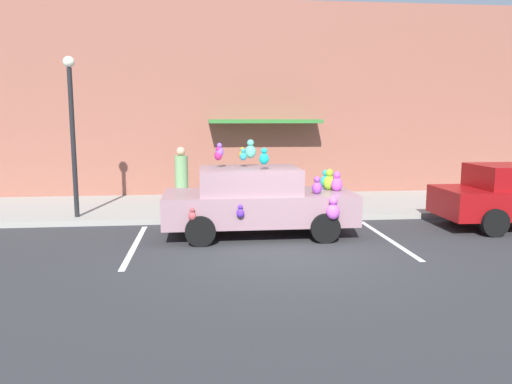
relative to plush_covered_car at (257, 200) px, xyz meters
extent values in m
plane|color=#2D2D30|center=(0.36, -1.69, -0.80)|extent=(60.00, 60.00, 0.00)
cube|color=gray|center=(0.36, 3.31, -0.73)|extent=(24.00, 4.00, 0.15)
cube|color=brown|center=(0.36, 5.46, 2.40)|extent=(24.00, 0.30, 6.40)
cube|color=#2F722D|center=(0.78, 4.91, 1.75)|extent=(3.60, 1.10, 0.12)
cube|color=silver|center=(2.83, -0.69, -0.80)|extent=(0.12, 3.60, 0.01)
cube|color=silver|center=(-2.67, -0.69, -0.80)|extent=(0.12, 3.60, 0.01)
cube|color=gray|center=(0.03, 0.00, -0.16)|extent=(4.29, 1.77, 0.68)
cube|color=gray|center=(-0.18, 0.00, 0.46)|extent=(2.23, 1.56, 0.56)
cylinder|color=black|center=(1.36, 0.89, -0.48)|extent=(0.64, 0.22, 0.64)
cylinder|color=black|center=(1.36, -0.88, -0.48)|extent=(0.64, 0.22, 0.64)
cylinder|color=black|center=(-1.30, 0.89, -0.48)|extent=(0.64, 0.22, 0.64)
cylinder|color=black|center=(-1.30, -0.88, -0.48)|extent=(0.64, 0.22, 0.64)
ellipsoid|color=purple|center=(1.28, -0.39, 0.32)|extent=(0.23, 0.19, 0.27)
sphere|color=purple|center=(1.28, -0.39, 0.50)|extent=(0.15, 0.15, 0.15)
ellipsoid|color=#0F9890|center=(0.09, -0.48, 0.98)|extent=(0.21, 0.17, 0.25)
sphere|color=#0F9890|center=(0.09, -0.48, 1.15)|extent=(0.13, 0.13, 0.13)
ellipsoid|color=#C448E6|center=(1.84, 0.00, 0.34)|extent=(0.26, 0.22, 0.31)
sphere|color=#C448E6|center=(1.84, 0.00, 0.55)|extent=(0.17, 0.17, 0.17)
ellipsoid|color=#4DB093|center=(-0.12, 0.37, 1.08)|extent=(0.25, 0.21, 0.30)
sphere|color=#4DB093|center=(-0.12, 0.37, 1.28)|extent=(0.16, 0.16, 0.16)
ellipsoid|color=#5D2D9D|center=(0.97, 0.46, 0.30)|extent=(0.19, 0.16, 0.23)
sphere|color=#5D2D9D|center=(0.97, 0.46, 0.46)|extent=(0.12, 0.12, 0.12)
ellipsoid|color=#3F9C62|center=(1.02, 0.45, 0.29)|extent=(0.19, 0.16, 0.23)
sphere|color=#3F9C62|center=(1.02, 0.45, 0.45)|extent=(0.12, 0.12, 0.12)
ellipsoid|color=#C951D3|center=(1.50, -1.00, -0.11)|extent=(0.28, 0.23, 0.34)
sphere|color=#C951D3|center=(1.50, -1.00, 0.12)|extent=(0.18, 0.18, 0.18)
ellipsoid|color=#9F791C|center=(-0.33, 0.20, 1.02)|extent=(0.16, 0.13, 0.19)
sphere|color=#9F791C|center=(-0.33, 0.20, 1.15)|extent=(0.10, 0.10, 0.10)
ellipsoid|color=#A83E42|center=(-1.45, -0.95, -0.15)|extent=(0.16, 0.13, 0.19)
sphere|color=#A83E42|center=(-1.45, -0.95, -0.02)|extent=(0.10, 0.10, 0.10)
ellipsoid|color=#7A47CE|center=(-0.85, 0.10, 1.10)|extent=(0.18, 0.15, 0.21)
sphere|color=#7A47CE|center=(-0.85, 0.10, 1.24)|extent=(0.12, 0.12, 0.12)
ellipsoid|color=#A41E61|center=(-0.88, 0.09, 1.01)|extent=(0.18, 0.14, 0.21)
sphere|color=#A41E61|center=(-0.88, 0.09, 1.16)|extent=(0.11, 0.11, 0.11)
ellipsoid|color=#5227B3|center=(-0.46, -0.95, -0.11)|extent=(0.16, 0.13, 0.19)
sphere|color=#5227B3|center=(-0.46, -0.95, 0.02)|extent=(0.10, 0.10, 0.10)
ellipsoid|color=#20B3A7|center=(1.74, 0.64, 0.33)|extent=(0.25, 0.20, 0.29)
sphere|color=#20B3A7|center=(1.74, 0.64, 0.53)|extent=(0.16, 0.16, 0.16)
ellipsoid|color=#84BD23|center=(1.71, 0.19, 0.35)|extent=(0.29, 0.23, 0.34)
sphere|color=#84BD23|center=(1.71, 0.19, 0.58)|extent=(0.18, 0.18, 0.18)
ellipsoid|color=teal|center=(-0.31, 0.11, 0.99)|extent=(0.16, 0.13, 0.18)
sphere|color=teal|center=(-0.31, 0.11, 1.12)|extent=(0.10, 0.10, 0.10)
cylinder|color=black|center=(5.29, 0.90, -0.48)|extent=(0.64, 0.22, 0.64)
cylinder|color=black|center=(5.29, -0.75, -0.48)|extent=(0.64, 0.22, 0.64)
ellipsoid|color=beige|center=(0.25, 2.02, -0.39)|extent=(0.42, 0.35, 0.52)
sphere|color=beige|center=(0.25, 2.02, -0.02)|extent=(0.30, 0.30, 0.30)
sphere|color=beige|center=(0.14, 2.02, 0.09)|extent=(0.12, 0.12, 0.12)
sphere|color=beige|center=(0.35, 2.02, 0.09)|extent=(0.12, 0.12, 0.12)
cylinder|color=black|center=(-4.44, 1.81, 1.21)|extent=(0.12, 0.12, 3.72)
sphere|color=#EAEACC|center=(-4.44, 1.81, 3.21)|extent=(0.28, 0.28, 0.28)
cylinder|color=#6D9962|center=(-1.84, 3.24, 0.07)|extent=(0.37, 0.37, 1.44)
sphere|color=tan|center=(-1.84, 3.24, 0.91)|extent=(0.25, 0.25, 0.25)
camera|label=1|loc=(-1.21, -10.98, 1.85)|focal=34.57mm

